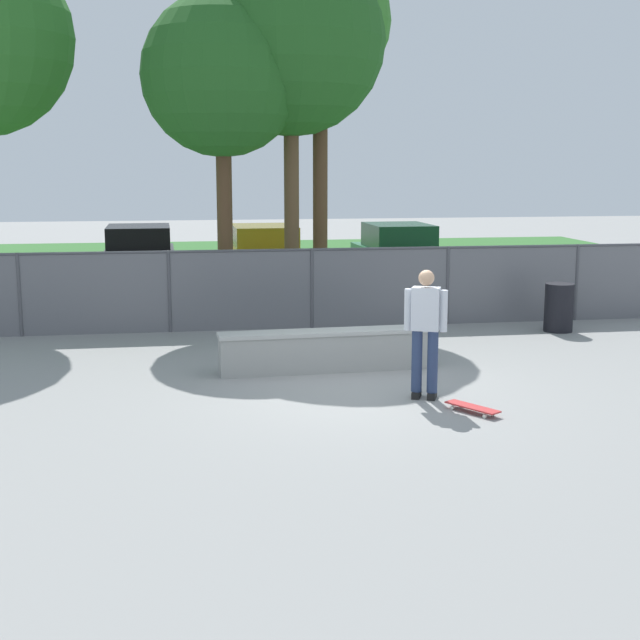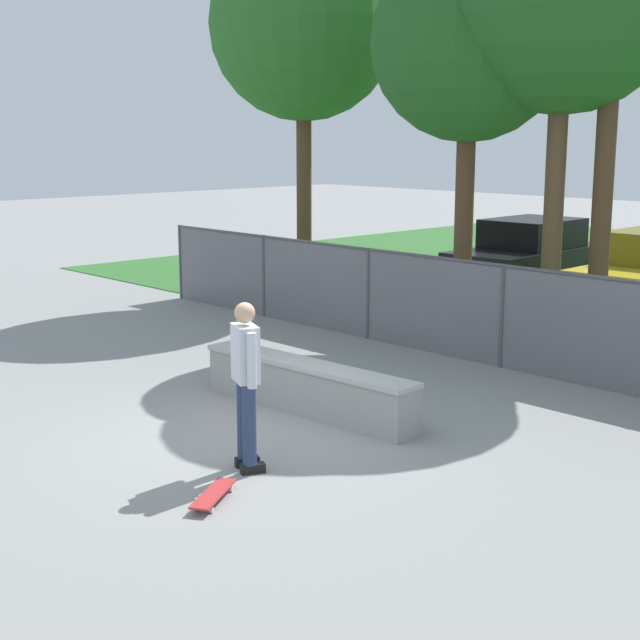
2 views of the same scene
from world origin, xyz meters
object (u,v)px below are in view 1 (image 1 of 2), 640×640
(tree_far, at_px, (320,25))
(tree_mid, at_px, (291,41))
(car_green, at_px, (399,255))
(skateboarder, at_px, (425,328))
(skateboard, at_px, (472,407))
(trash_bin, at_px, (559,308))
(tree_near_right, at_px, (222,77))
(concrete_ledge, at_px, (325,350))
(car_black, at_px, (139,258))
(car_yellow, at_px, (265,257))

(tree_far, bearing_deg, tree_mid, -153.71)
(tree_mid, distance_m, car_green, 7.31)
(skateboarder, relative_size, skateboard, 2.32)
(tree_far, height_order, trash_bin, tree_far)
(tree_near_right, bearing_deg, skateboard, -69.33)
(skateboard, distance_m, trash_bin, 6.36)
(skateboard, distance_m, tree_far, 10.33)
(concrete_ledge, bearing_deg, tree_mid, 88.32)
(car_green, bearing_deg, tree_far, -125.86)
(skateboard, height_order, trash_bin, trash_bin)
(skateboard, bearing_deg, tree_near_right, 110.67)
(trash_bin, bearing_deg, skateboard, -123.92)
(tree_near_right, height_order, car_black, tree_near_right)
(skateboarder, relative_size, car_black, 0.43)
(concrete_ledge, height_order, car_yellow, car_yellow)
(tree_far, height_order, car_yellow, tree_far)
(skateboarder, distance_m, tree_far, 9.13)
(car_yellow, distance_m, car_green, 3.64)
(skateboarder, bearing_deg, trash_bin, 48.36)
(skateboard, distance_m, car_green, 12.35)
(concrete_ledge, height_order, skateboard, concrete_ledge)
(skateboarder, height_order, trash_bin, skateboarder)
(skateboard, xyz_separation_m, car_yellow, (-1.58, 12.14, 0.77))
(skateboard, bearing_deg, tree_far, 94.90)
(tree_mid, xyz_separation_m, car_yellow, (-0.19, 4.15, -4.92))
(concrete_ledge, bearing_deg, car_yellow, 90.22)
(concrete_ledge, xyz_separation_m, car_yellow, (-0.04, 9.46, 0.51))
(tree_far, distance_m, car_black, 7.93)
(tree_near_right, distance_m, car_green, 7.91)
(skateboard, relative_size, car_green, 0.18)
(concrete_ledge, height_order, car_black, car_black)
(tree_mid, relative_size, tree_far, 1.01)
(skateboard, bearing_deg, car_yellow, 97.41)
(tree_far, bearing_deg, tree_near_right, -159.44)
(trash_bin, bearing_deg, skateboarder, -131.64)
(tree_mid, distance_m, car_yellow, 6.44)
(car_yellow, xyz_separation_m, car_green, (3.64, 0.02, 0.00))
(tree_mid, xyz_separation_m, car_black, (-3.44, 4.54, -4.92))
(tree_near_right, xyz_separation_m, tree_far, (2.13, 0.80, 1.17))
(car_green, bearing_deg, car_black, 176.87)
(tree_mid, bearing_deg, car_green, 50.42)
(skateboard, height_order, car_green, car_green)
(tree_far, bearing_deg, trash_bin, -35.69)
(car_yellow, bearing_deg, tree_far, -77.21)
(tree_mid, relative_size, car_green, 1.83)
(car_yellow, bearing_deg, concrete_ledge, -89.78)
(car_black, bearing_deg, tree_far, -45.66)
(skateboarder, relative_size, tree_far, 0.24)
(tree_mid, distance_m, car_black, 7.53)
(skateboard, bearing_deg, car_black, 111.07)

